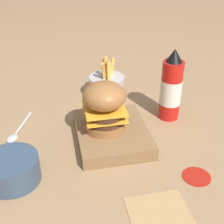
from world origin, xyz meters
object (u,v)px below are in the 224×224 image
Objects in this scene: burger at (105,106)px; spoon at (16,133)px; ketchup_bottle at (171,88)px; serving_board at (112,133)px; fries_basket at (107,86)px; side_bowl at (12,169)px.

burger reaches higher than spoon.
ketchup_bottle is at bearing 108.33° from burger.
spoon is at bearing -105.66° from serving_board.
side_bowl is at bearing -38.97° from fries_basket.
fries_basket is at bearing 141.03° from side_bowl.
burger is 0.24m from fries_basket.
burger is at bearing 95.55° from spoon.
ketchup_bottle reaches higher than burger.
serving_board is 1.53× the size of spoon.
fries_basket is 0.33m from spoon.
ketchup_bottle reaches higher than fries_basket.
ketchup_bottle is at bearing 112.87° from side_bowl.
fries_basket is (-0.16, -0.16, -0.06)m from ketchup_bottle.
fries_basket reaches higher than spoon.
burger is at bearing -113.81° from serving_board.
burger is 0.87× the size of spoon.
serving_board is 0.08m from burger.
serving_board is 1.75× the size of burger.
fries_basket reaches higher than side_bowl.
side_bowl is at bearing -63.34° from burger.
serving_board is 1.06× the size of ketchup_bottle.
side_bowl is at bearing -66.50° from serving_board.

